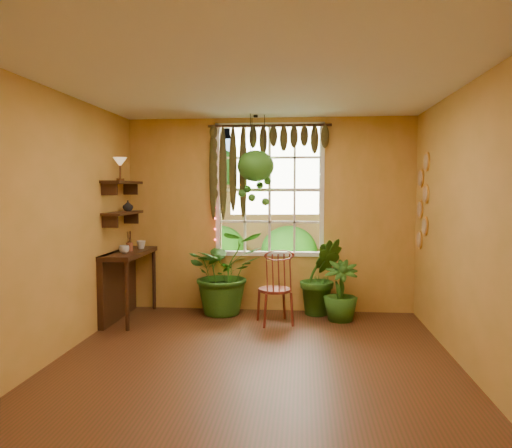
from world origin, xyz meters
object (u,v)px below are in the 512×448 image
Objects in this scene: potted_plant_mid at (321,277)px; hanging_basket at (256,170)px; potted_plant_left at (225,272)px; windsor_chair at (276,299)px; counter_ledge at (122,277)px.

hanging_basket reaches higher than potted_plant_mid.
windsor_chair is at bearing -32.54° from potted_plant_left.
windsor_chair is 1.05× the size of potted_plant_mid.
hanging_basket is at bearing 104.66° from windsor_chair.
potted_plant_mid is (2.63, 0.45, -0.03)m from counter_ledge.
windsor_chair is 0.82m from potted_plant_mid.
windsor_chair reaches higher than counter_ledge.
potted_plant_mid is at bearing 5.08° from hanging_basket.
counter_ledge is at bearing -168.03° from hanging_basket.
hanging_basket reaches higher than windsor_chair.
potted_plant_left reaches higher than counter_ledge.
potted_plant_left is (1.32, 0.38, 0.02)m from counter_ledge.
counter_ledge is 2.67m from potted_plant_mid.
counter_ledge is 1.04× the size of potted_plant_left.
potted_plant_left is at bearing 16.14° from counter_ledge.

